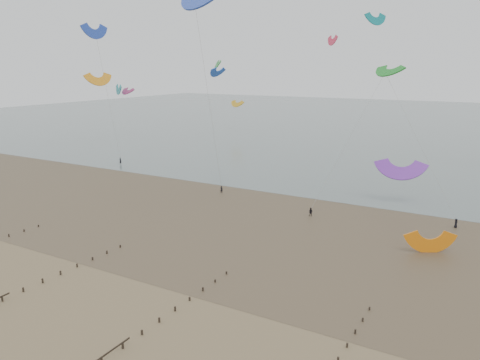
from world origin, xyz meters
name	(u,v)px	position (x,y,z in m)	size (l,w,h in m)	color
ground	(137,308)	(0.00, 0.00, 0.00)	(500.00, 500.00, 0.00)	brown
sea_and_shore	(254,216)	(-4.08, 34.40, 0.01)	(500.00, 665.00, 0.03)	#475654
kitesurfer_lead	(221,189)	(-17.24, 44.77, 0.77)	(0.56, 0.37, 1.55)	black
kitesurfers	(476,212)	(29.58, 53.51, 0.85)	(123.02, 23.54, 1.83)	black
grounded_kite	(429,252)	(25.06, 32.30, 0.00)	(6.14, 3.22, 4.68)	orange
kites_airborne	(317,86)	(-12.28, 84.94, 20.58)	(211.66, 109.60, 38.08)	orange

